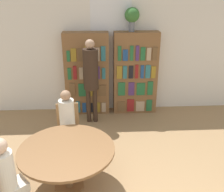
# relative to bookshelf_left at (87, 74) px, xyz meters

# --- Properties ---
(wall_back) EXTENTS (6.40, 0.07, 3.00)m
(wall_back) POSITION_rel_bookshelf_left_xyz_m (0.56, 0.19, 0.55)
(wall_back) COLOR silver
(wall_back) RESTS_ON ground_plane
(bookshelf_left) EXTENTS (1.01, 0.34, 1.92)m
(bookshelf_left) POSITION_rel_bookshelf_left_xyz_m (0.00, 0.00, 0.00)
(bookshelf_left) COLOR brown
(bookshelf_left) RESTS_ON ground_plane
(bookshelf_right) EXTENTS (1.01, 0.34, 1.92)m
(bookshelf_right) POSITION_rel_bookshelf_left_xyz_m (1.13, -0.00, -0.00)
(bookshelf_right) COLOR brown
(bookshelf_right) RESTS_ON ground_plane
(flower_vase) EXTENTS (0.32, 0.32, 0.51)m
(flower_vase) POSITION_rel_bookshelf_left_xyz_m (1.01, 0.00, 1.29)
(flower_vase) COLOR slate
(flower_vase) RESTS_ON bookshelf_right
(reading_table) EXTENTS (1.40, 1.40, 0.70)m
(reading_table) POSITION_rel_bookshelf_left_xyz_m (-0.21, -2.60, -0.35)
(reading_table) COLOR brown
(reading_table) RESTS_ON ground_plane
(chair_left_side) EXTENTS (0.43, 0.43, 0.89)m
(chair_left_side) POSITION_rel_bookshelf_left_xyz_m (-0.30, -1.57, -0.46)
(chair_left_side) COLOR olive
(chair_left_side) RESTS_ON ground_plane
(seated_reader_left) EXTENTS (0.29, 0.38, 1.24)m
(seated_reader_left) POSITION_rel_bookshelf_left_xyz_m (-0.29, -1.75, -0.25)
(seated_reader_left) COLOR silver
(seated_reader_left) RESTS_ON ground_plane
(seated_reader_right) EXTENTS (0.41, 0.41, 1.26)m
(seated_reader_right) POSITION_rel_bookshelf_left_xyz_m (-0.86, -3.16, -0.24)
(seated_reader_right) COLOR silver
(seated_reader_right) RESTS_ON ground_plane
(librarian_standing) EXTENTS (0.32, 0.59, 1.86)m
(librarian_standing) POSITION_rel_bookshelf_left_xyz_m (0.11, -0.50, 0.19)
(librarian_standing) COLOR #332319
(librarian_standing) RESTS_ON ground_plane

